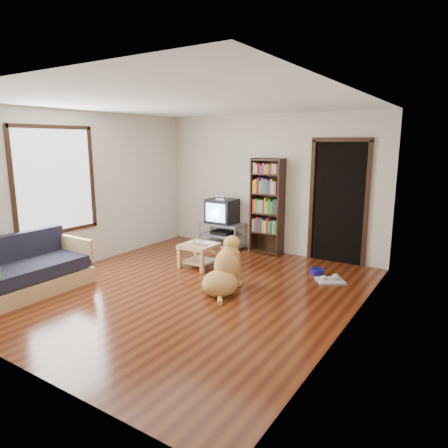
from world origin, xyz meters
The scene contains 17 objects.
ground centered at (0.00, 0.00, 0.00)m, with size 5.00×5.00×0.00m, color #5D270F.
ceiling centered at (0.00, 0.00, 2.60)m, with size 5.00×5.00×0.00m, color white.
wall_back centered at (0.00, 2.50, 1.30)m, with size 4.50×4.50×0.00m, color beige.
wall_front centered at (0.00, -2.50, 1.30)m, with size 4.50×4.50×0.00m, color beige.
wall_left centered at (-2.25, 0.00, 1.30)m, with size 5.00×5.00×0.00m, color beige.
wall_right centered at (2.25, 0.00, 1.30)m, with size 5.00×5.00×0.00m, color beige.
laptop centered at (-0.52, 0.91, 0.41)m, with size 0.35×0.22×0.03m, color silver.
dog_bowl centered at (1.31, 1.66, 0.04)m, with size 0.22×0.22×0.08m, color navy.
grey_rag centered at (1.61, 1.41, 0.01)m, with size 0.40×0.32×0.03m, color #A6A6A6.
window centered at (-2.23, -0.50, 1.50)m, with size 0.03×1.46×1.70m.
doorway centered at (1.35, 2.48, 1.12)m, with size 1.03×0.05×2.19m.
tv_stand centered at (-0.90, 2.25, 0.27)m, with size 0.90×0.45×0.50m.
crt_tv centered at (-0.90, 2.27, 0.74)m, with size 0.55×0.52×0.58m.
bookshelf centered at (0.05, 2.34, 1.00)m, with size 0.60×0.30×1.80m.
sofa centered at (-1.87, -1.38, 0.26)m, with size 0.80×1.80×0.80m.
coffee_table centered at (-0.52, 0.94, 0.28)m, with size 0.55×0.55×0.40m.
dog centered at (0.46, 0.23, 0.29)m, with size 0.53×0.95×0.80m.
Camera 1 is at (3.38, -4.33, 2.09)m, focal length 32.00 mm.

